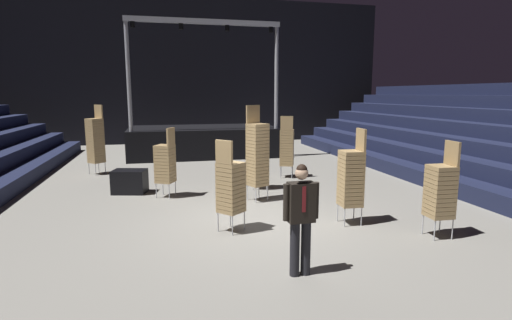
{
  "coord_description": "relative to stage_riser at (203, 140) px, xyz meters",
  "views": [
    {
      "loc": [
        -1.82,
        -8.07,
        2.77
      ],
      "look_at": [
        0.07,
        -0.07,
        1.4
      ],
      "focal_mm": 28.07,
      "sensor_mm": 36.0,
      "label": 1
    }
  ],
  "objects": [
    {
      "name": "chair_stack_front_right",
      "position": [
        0.94,
        -6.96,
        0.2
      ],
      "size": [
        0.54,
        0.54,
        1.79
      ],
      "rotation": [
        0.0,
        0.0,
        6.01
      ],
      "color": "#B2B5BA",
      "rests_on": "ground_plane"
    },
    {
      "name": "chair_stack_rear_centre",
      "position": [
        3.36,
        -11.64,
        0.24
      ],
      "size": [
        0.46,
        0.46,
        1.88
      ],
      "rotation": [
        0.0,
        0.0,
        1.53
      ],
      "color": "#B2B5BA",
      "rests_on": "ground_plane"
    },
    {
      "name": "man_with_tie",
      "position": [
        0.18,
        -12.6,
        0.28
      ],
      "size": [
        0.57,
        0.24,
        1.74
      ],
      "rotation": [
        0.0,
        0.0,
        3.17
      ],
      "color": "black",
      "rests_on": "ground_plane"
    },
    {
      "name": "equipment_road_case",
      "position": [
        -2.75,
        -6.61,
        -0.37
      ],
      "size": [
        1.02,
        0.8,
        0.66
      ],
      "primitive_type": "cube",
      "rotation": [
        0.0,
        0.0,
        -0.25
      ],
      "color": "black",
      "rests_on": "ground_plane"
    },
    {
      "name": "chair_stack_mid_right",
      "position": [
        -4.05,
        -3.52,
        0.49
      ],
      "size": [
        0.62,
        0.62,
        2.39
      ],
      "rotation": [
        0.0,
        0.0,
        2.31
      ],
      "color": "#B2B5BA",
      "rests_on": "ground_plane"
    },
    {
      "name": "chair_stack_rear_right",
      "position": [
        2.05,
        -10.5,
        0.32
      ],
      "size": [
        0.46,
        0.46,
        2.05
      ],
      "rotation": [
        0.0,
        0.0,
        1.53
      ],
      "color": "#B2B5BA",
      "rests_on": "ground_plane"
    },
    {
      "name": "stage_riser",
      "position": [
        0.0,
        0.0,
        0.0
      ],
      "size": [
        6.52,
        3.43,
        5.7
      ],
      "color": "black",
      "rests_on": "ground_plane"
    },
    {
      "name": "chair_stack_mid_centre",
      "position": [
        -0.52,
        -10.38,
        0.24
      ],
      "size": [
        0.62,
        0.62,
        1.88
      ],
      "rotation": [
        0.0,
        0.0,
        5.41
      ],
      "color": "#B2B5BA",
      "rests_on": "ground_plane"
    },
    {
      "name": "chair_stack_mid_left",
      "position": [
        2.19,
        -5.57,
        0.32
      ],
      "size": [
        0.57,
        0.57,
        2.05
      ],
      "rotation": [
        0.0,
        0.0,
        5.9
      ],
      "color": "#B2B5BA",
      "rests_on": "ground_plane"
    },
    {
      "name": "chair_stack_rear_left",
      "position": [
        0.56,
        -8.19,
        0.53
      ],
      "size": [
        0.58,
        0.58,
        2.48
      ],
      "rotation": [
        0.0,
        0.0,
        3.54
      ],
      "color": "#B2B5BA",
      "rests_on": "ground_plane"
    },
    {
      "name": "arena_end_wall",
      "position": [
        0.0,
        4.97,
        3.3
      ],
      "size": [
        22.0,
        0.3,
        8.0
      ],
      "primitive_type": "cube",
      "color": "black",
      "rests_on": "ground_plane"
    },
    {
      "name": "chair_stack_front_left",
      "position": [
        -1.76,
        -7.27,
        0.24
      ],
      "size": [
        0.59,
        0.59,
        1.88
      ],
      "rotation": [
        0.0,
        0.0,
        1.09
      ],
      "color": "#B2B5BA",
      "rests_on": "ground_plane"
    },
    {
      "name": "ground_plane",
      "position": [
        0.0,
        -10.03,
        -0.75
      ],
      "size": [
        22.0,
        30.0,
        0.1
      ],
      "primitive_type": "cube",
      "color": "gray"
    }
  ]
}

